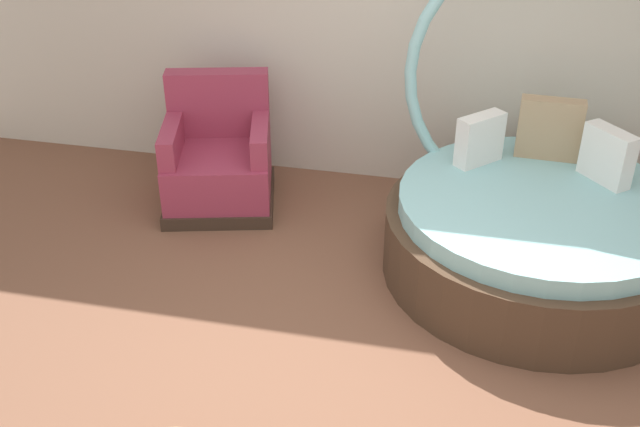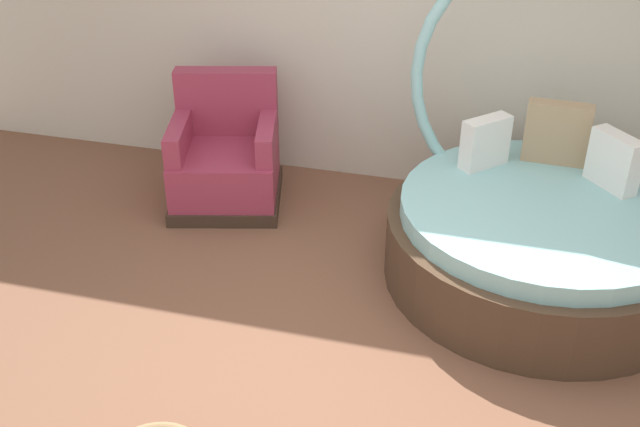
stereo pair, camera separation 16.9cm
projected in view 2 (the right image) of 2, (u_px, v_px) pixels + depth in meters
The scene contains 4 objects.
ground_plane at pixel (337, 366), 4.21m from camera, with size 8.00×8.00×0.02m, color brown.
back_wall at pixel (417, 5), 5.41m from camera, with size 8.00×0.12×2.79m, color beige.
round_daybed at pixel (543, 221), 4.79m from camera, with size 1.95×1.95×2.08m.
red_armchair at pixel (226, 159), 5.66m from camera, with size 0.97×0.97×0.94m.
Camera 2 is at (0.73, -3.10, 2.88)m, focal length 42.36 mm.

